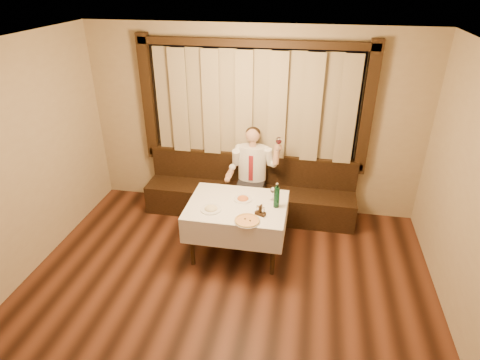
% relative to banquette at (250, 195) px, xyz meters
% --- Properties ---
extents(room, '(5.01, 6.01, 2.81)m').
position_rel_banquette_xyz_m(room, '(-0.00, -1.75, 1.19)').
color(room, black).
rests_on(room, ground).
extents(banquette, '(3.20, 0.61, 0.94)m').
position_rel_banquette_xyz_m(banquette, '(0.00, 0.00, 0.00)').
color(banquette, black).
rests_on(banquette, ground).
extents(dining_table, '(1.27, 0.97, 0.76)m').
position_rel_banquette_xyz_m(dining_table, '(0.00, -1.02, 0.34)').
color(dining_table, black).
rests_on(dining_table, ground).
extents(pizza, '(0.32, 0.32, 0.03)m').
position_rel_banquette_xyz_m(pizza, '(0.20, -1.40, 0.46)').
color(pizza, white).
rests_on(pizza, dining_table).
extents(pasta_red, '(0.24, 0.24, 0.08)m').
position_rel_banquette_xyz_m(pasta_red, '(0.05, -0.90, 0.48)').
color(pasta_red, white).
rests_on(pasta_red, dining_table).
extents(pasta_cream, '(0.26, 0.26, 0.09)m').
position_rel_banquette_xyz_m(pasta_cream, '(-0.30, -1.22, 0.48)').
color(pasta_cream, white).
rests_on(pasta_cream, dining_table).
extents(green_bottle, '(0.07, 0.07, 0.34)m').
position_rel_banquette_xyz_m(green_bottle, '(0.50, -1.00, 0.59)').
color(green_bottle, '#0E4526').
rests_on(green_bottle, dining_table).
extents(table_wine_glass, '(0.07, 0.07, 0.19)m').
position_rel_banquette_xyz_m(table_wine_glass, '(0.44, -0.85, 0.59)').
color(table_wine_glass, white).
rests_on(table_wine_glass, dining_table).
extents(cruet_caddy, '(0.14, 0.11, 0.14)m').
position_rel_banquette_xyz_m(cruet_caddy, '(0.33, -1.23, 0.49)').
color(cruet_caddy, black).
rests_on(cruet_caddy, dining_table).
extents(seated_man, '(0.78, 0.59, 1.42)m').
position_rel_banquette_xyz_m(seated_man, '(0.04, -0.09, 0.52)').
color(seated_man, black).
rests_on(seated_man, ground).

